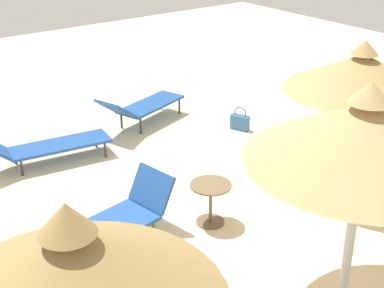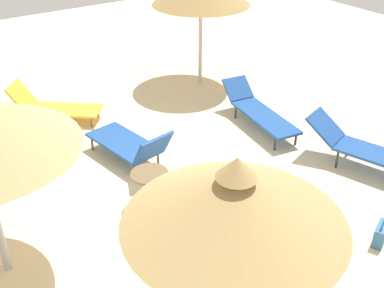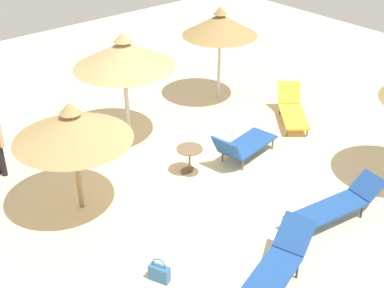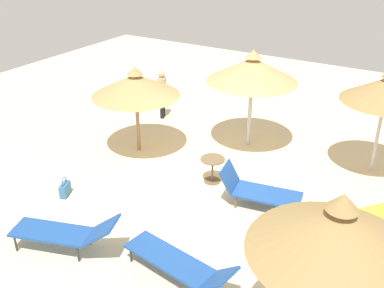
% 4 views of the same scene
% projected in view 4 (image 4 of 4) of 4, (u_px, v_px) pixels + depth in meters
% --- Properties ---
extents(ground, '(24.00, 24.00, 0.10)m').
position_uv_depth(ground, '(205.00, 195.00, 10.35)').
color(ground, beige).
extents(parasol_umbrella_near_left, '(2.33, 2.33, 2.39)m').
position_uv_depth(parasol_umbrella_near_left, '(135.00, 85.00, 11.49)').
color(parasol_umbrella_near_left, olive).
rests_on(parasol_umbrella_near_left, ground).
extents(parasol_umbrella_far_right, '(2.27, 2.27, 2.81)m').
position_uv_depth(parasol_umbrella_far_right, '(338.00, 231.00, 5.43)').
color(parasol_umbrella_far_right, '#B2B2B7').
rests_on(parasol_umbrella_far_right, ground).
extents(parasol_umbrella_center, '(2.45, 2.45, 2.74)m').
position_uv_depth(parasol_umbrella_center, '(252.00, 70.00, 11.65)').
color(parasol_umbrella_center, '#B2B2B7').
rests_on(parasol_umbrella_center, ground).
extents(lounge_chair_edge, '(1.23, 2.20, 0.82)m').
position_uv_depth(lounge_chair_edge, '(66.00, 232.00, 8.36)').
color(lounge_chair_edge, '#1E478C').
rests_on(lounge_chair_edge, ground).
extents(lounge_chair_front, '(0.90, 2.27, 0.70)m').
position_uv_depth(lounge_chair_front, '(180.00, 263.00, 7.70)').
color(lounge_chair_front, '#1E478C').
rests_on(lounge_chair_front, ground).
extents(lounge_chair_near_right, '(0.98, 1.86, 0.84)m').
position_uv_depth(lounge_chair_near_right, '(257.00, 190.00, 9.76)').
color(lounge_chair_near_right, '#1E478C').
rests_on(lounge_chair_near_right, ground).
extents(lounge_chair_back, '(1.81, 1.66, 0.80)m').
position_uv_depth(lounge_chair_back, '(377.00, 212.00, 9.11)').
color(lounge_chair_back, gold).
rests_on(lounge_chair_back, ground).
extents(person_standing_near_left, '(0.44, 0.31, 1.55)m').
position_uv_depth(person_standing_near_left, '(162.00, 92.00, 14.02)').
color(person_standing_near_left, black).
rests_on(person_standing_near_left, ground).
extents(handbag, '(0.40, 0.29, 0.48)m').
position_uv_depth(handbag, '(65.00, 189.00, 10.19)').
color(handbag, '#336699').
rests_on(handbag, ground).
extents(side_table_round, '(0.60, 0.60, 0.63)m').
position_uv_depth(side_table_round, '(212.00, 166.00, 10.63)').
color(side_table_round, brown).
rests_on(side_table_round, ground).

